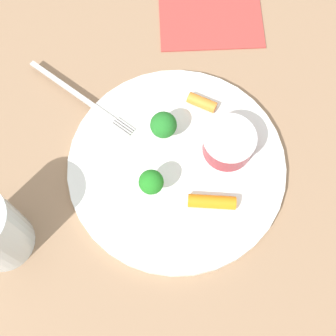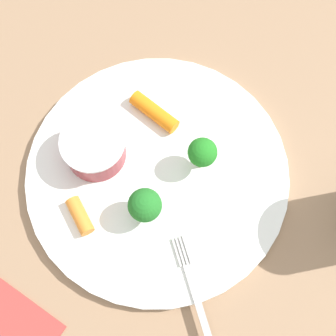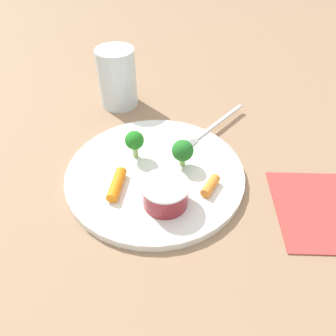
# 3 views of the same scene
# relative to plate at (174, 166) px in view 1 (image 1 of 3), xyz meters

# --- Properties ---
(ground_plane) EXTENTS (2.40, 2.40, 0.00)m
(ground_plane) POSITION_rel_plate_xyz_m (0.00, 0.00, -0.01)
(ground_plane) COLOR #957356
(plate) EXTENTS (0.27, 0.27, 0.01)m
(plate) POSITION_rel_plate_xyz_m (0.00, 0.00, 0.00)
(plate) COLOR white
(plate) RESTS_ON ground_plane
(sauce_cup) EXTENTS (0.06, 0.06, 0.04)m
(sauce_cup) POSITION_rel_plate_xyz_m (0.02, -0.06, 0.02)
(sauce_cup) COLOR maroon
(sauce_cup) RESTS_ON plate
(broccoli_floret_0) EXTENTS (0.03, 0.03, 0.05)m
(broccoli_floret_0) POSITION_rel_plate_xyz_m (-0.03, 0.03, 0.04)
(broccoli_floret_0) COLOR #99BC6C
(broccoli_floret_0) RESTS_ON plate
(broccoli_floret_1) EXTENTS (0.03, 0.03, 0.04)m
(broccoli_floret_1) POSITION_rel_plate_xyz_m (0.04, 0.02, 0.03)
(broccoli_floret_1) COLOR #8AC564
(broccoli_floret_1) RESTS_ON plate
(carrot_stick_0) EXTENTS (0.03, 0.04, 0.01)m
(carrot_stick_0) POSITION_rel_plate_xyz_m (0.08, -0.03, 0.01)
(carrot_stick_0) COLOR orange
(carrot_stick_0) RESTS_ON plate
(carrot_stick_1) EXTENTS (0.02, 0.06, 0.02)m
(carrot_stick_1) POSITION_rel_plate_xyz_m (-0.05, -0.04, 0.01)
(carrot_stick_1) COLOR orange
(carrot_stick_1) RESTS_ON plate
(fork) EXTENTS (0.10, 0.15, 0.00)m
(fork) POSITION_rel_plate_xyz_m (0.08, 0.12, 0.01)
(fork) COLOR #B9B5B3
(fork) RESTS_ON plate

